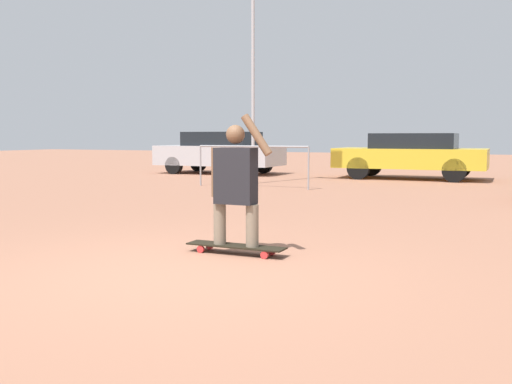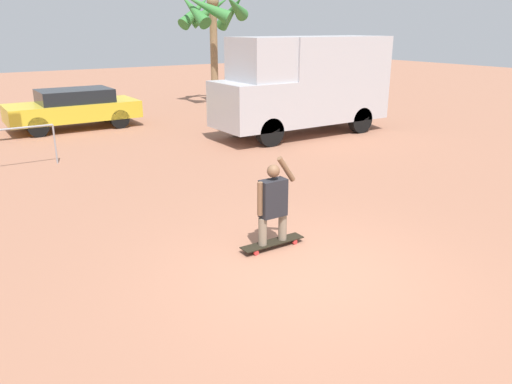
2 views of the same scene
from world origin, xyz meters
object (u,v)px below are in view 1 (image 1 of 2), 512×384
object	(u,v)px
person_skateboarder	(236,179)
parked_car_yellow	(411,154)
parked_car_silver	(220,152)
flagpole	(256,55)
skateboard	(236,247)

from	to	relation	value
person_skateboarder	parked_car_yellow	bearing A→B (deg)	90.39
parked_car_yellow	parked_car_silver	bearing A→B (deg)	-178.38
person_skateboarder	flagpole	distance (m)	9.87
person_skateboarder	flagpole	bearing A→B (deg)	112.94
person_skateboarder	flagpole	size ratio (longest dim) A/B	0.24
skateboard	parked_car_silver	bearing A→B (deg)	118.56
person_skateboarder	parked_car_yellow	world-z (taller)	person_skateboarder
skateboard	parked_car_yellow	xyz separation A→B (m)	(-0.08, 12.31, 0.67)
skateboard	parked_car_yellow	distance (m)	12.33
person_skateboarder	skateboard	bearing A→B (deg)	0.00
skateboard	parked_car_silver	xyz separation A→B (m)	(-6.60, 12.13, 0.68)
skateboard	parked_car_yellow	bearing A→B (deg)	90.39
skateboard	flagpole	size ratio (longest dim) A/B	0.19
person_skateboarder	parked_car_silver	world-z (taller)	person_skateboarder
parked_car_yellow	flagpole	xyz separation A→B (m)	(-3.62, -3.56, 2.75)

